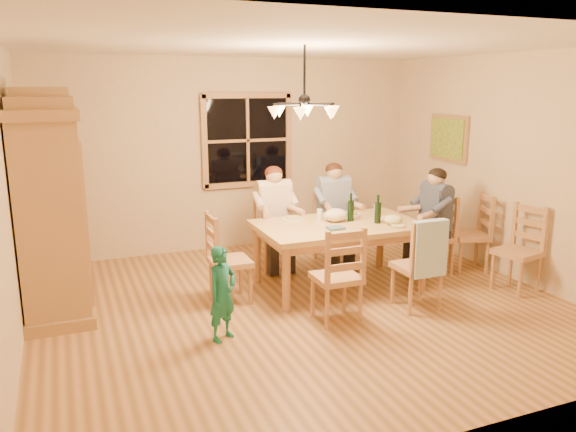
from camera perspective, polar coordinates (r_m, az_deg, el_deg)
name	(u,v)px	position (r m, az deg, el deg)	size (l,w,h in m)	color
floor	(303,305)	(6.13, 1.54, -9.03)	(5.50, 5.50, 0.00)	olive
ceiling	(305,44)	(5.69, 1.71, 17.03)	(5.50, 5.00, 0.02)	white
wall_back	(234,155)	(8.09, -5.55, 6.21)	(5.50, 0.02, 2.70)	#CFB492
wall_left	(6,202)	(5.31, -26.72, 1.29)	(0.02, 5.00, 2.70)	#CFB492
wall_right	(513,167)	(7.30, 21.86, 4.61)	(0.02, 5.00, 2.70)	#CFB492
window	(247,140)	(8.09, -4.15, 7.67)	(1.30, 0.06, 1.30)	black
painting	(448,138)	(8.15, 15.98, 7.60)	(0.06, 0.78, 0.64)	olive
chandelier	(304,110)	(5.69, 1.66, 10.76)	(0.77, 0.68, 0.71)	black
armoire	(52,212)	(6.20, -22.87, 0.40)	(0.66, 1.40, 2.30)	olive
dining_table	(339,232)	(6.52, 5.21, -1.60)	(1.90, 1.17, 0.76)	tan
chair_far_left	(274,246)	(7.22, -1.39, -3.04)	(0.44, 0.42, 0.99)	#A07346
chair_far_right	(333,239)	(7.54, 4.60, -2.38)	(0.44, 0.42, 0.99)	#A07346
chair_near_left	(336,292)	(5.67, 4.91, -7.68)	(0.44, 0.42, 0.99)	#A07346
chair_near_right	(416,280)	(6.12, 12.90, -6.37)	(0.44, 0.42, 0.99)	#A07346
chair_end_left	(230,275)	(6.17, -5.88, -5.96)	(0.42, 0.44, 0.99)	#A07346
chair_end_right	(432,250)	(7.28, 14.42, -3.32)	(0.42, 0.44, 0.99)	#A07346
adult_woman	(274,205)	(7.09, -1.42, 1.14)	(0.40, 0.42, 0.87)	beige
adult_plaid_man	(334,200)	(7.42, 4.68, 1.63)	(0.40, 0.42, 0.87)	#304A85
adult_slate_man	(435,208)	(7.15, 14.67, 0.81)	(0.42, 0.40, 0.87)	#3A435E
towel	(429,249)	(5.86, 14.14, -3.25)	(0.38, 0.10, 0.58)	#A4C7DE
wine_bottle_a	(351,207)	(6.60, 6.40, 0.91)	(0.08, 0.08, 0.33)	black
wine_bottle_b	(378,209)	(6.54, 9.11, 0.71)	(0.08, 0.08, 0.33)	black
plate_woman	(293,219)	(6.64, 0.52, -0.31)	(0.26, 0.26, 0.02)	white
plate_plaid	(350,215)	(6.91, 6.30, 0.14)	(0.26, 0.26, 0.02)	white
plate_slate	(391,218)	(6.81, 10.38, -0.20)	(0.26, 0.26, 0.02)	white
wine_glass_a	(319,215)	(6.60, 3.22, 0.13)	(0.06, 0.06, 0.14)	silver
wine_glass_b	(376,210)	(6.94, 8.96, 0.62)	(0.06, 0.06, 0.14)	silver
cap	(393,220)	(6.52, 10.64, -0.38)	(0.20, 0.20, 0.11)	#CFC98A
napkin	(336,228)	(6.22, 4.86, -1.22)	(0.18, 0.14, 0.03)	#44667D
cloth_bundle	(336,215)	(6.57, 4.86, 0.10)	(0.28, 0.22, 0.15)	beige
child	(222,293)	(5.23, -6.68, -7.83)	(0.33, 0.21, 0.90)	#19705F
chair_spare_front	(516,265)	(6.97, 22.14, -4.63)	(0.50, 0.52, 0.99)	#A07346
chair_spare_back	(469,247)	(7.54, 17.89, -2.99)	(0.54, 0.55, 0.99)	#A07346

